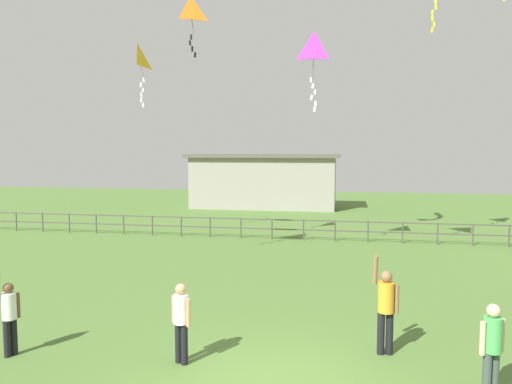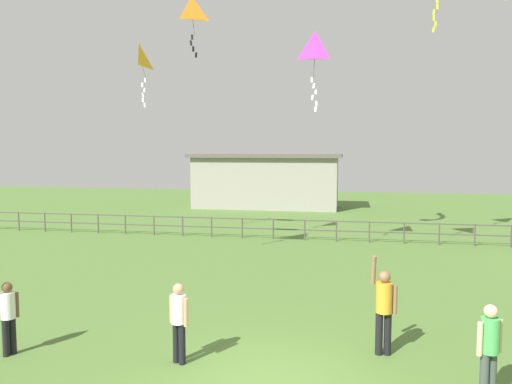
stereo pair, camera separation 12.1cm
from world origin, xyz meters
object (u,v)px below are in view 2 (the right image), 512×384
Objects in this scene: person_4 at (179,318)px; kite_2 at (192,13)px; kite_0 at (315,52)px; kite_1 at (139,58)px; person_0 at (384,306)px; person_3 at (489,346)px; person_2 at (8,312)px.

kite_2 is at bearing 106.10° from person_4.
kite_1 reaches higher than kite_0.
person_0 is at bearing -47.80° from kite_1.
person_4 is (-5.50, 0.45, -0.03)m from person_3.
person_0 is at bearing -77.52° from kite_0.
person_0 is at bearing 134.70° from person_3.
person_0 is 0.73× the size of kite_1.
person_3 is 0.54× the size of kite_0.
person_4 is (-3.93, -1.14, -0.11)m from person_0.
kite_0 reaches higher than person_4.
person_2 is 13.32m from kite_2.
person_0 is 1.24× the size of person_3.
kite_2 is (-2.88, 9.97, 8.47)m from person_4.
person_3 is at bearing -4.63° from person_4.
kite_2 is at bearing 127.63° from person_0.
person_2 is at bearing -116.41° from kite_0.
person_3 is 13.47m from kite_0.
person_0 is 2.24m from person_3.
person_0 is 16.42m from kite_1.
person_4 is 12.74m from kite_0.
kite_0 is 1.08× the size of kite_1.
kite_1 is at bearing 132.53° from person_3.
kite_0 is at bearing 80.02° from person_4.
kite_0 is at bearing -11.37° from kite_1.
person_0 is at bearing 10.75° from person_2.
kite_2 is at bearing -173.37° from kite_0.
kite_1 is (-6.01, 12.10, 7.24)m from person_4.
kite_0 reaches higher than person_3.
kite_2 is at bearing -34.22° from kite_1.
kite_1 is at bearing 145.78° from kite_2.
person_3 is at bearing -45.30° from person_0.
kite_0 is (-2.08, 9.38, 6.84)m from person_0.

